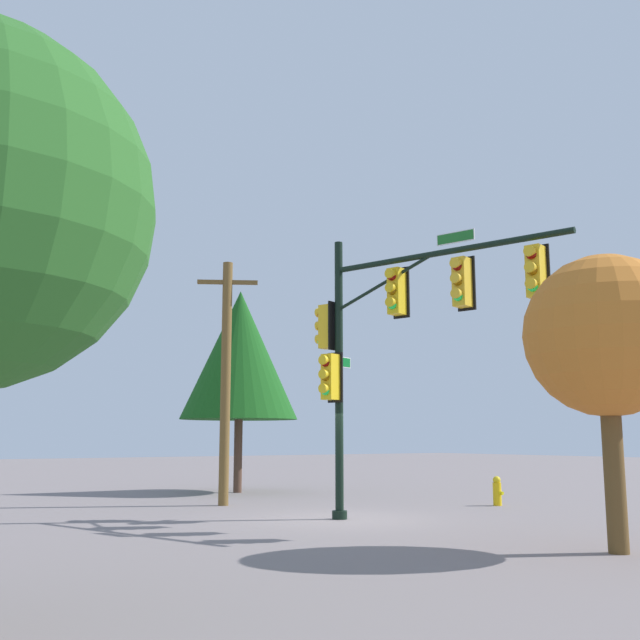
% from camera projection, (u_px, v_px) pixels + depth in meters
% --- Properties ---
extents(ground_plane, '(120.00, 120.00, 0.00)m').
position_uv_depth(ground_plane, '(340.00, 519.00, 17.81)').
color(ground_plane, slate).
extents(signal_pole_assembly, '(6.40, 2.54, 6.79)m').
position_uv_depth(signal_pole_assembly, '(393.00, 323.00, 17.48)').
color(signal_pole_assembly, black).
rests_on(signal_pole_assembly, ground_plane).
extents(utility_pole, '(1.01, 1.62, 7.14)m').
position_uv_depth(utility_pole, '(226.00, 377.00, 22.02)').
color(utility_pole, brown).
rests_on(utility_pole, ground_plane).
extents(fire_hydrant, '(0.33, 0.24, 0.83)m').
position_uv_depth(fire_hydrant, '(497.00, 491.00, 21.47)').
color(fire_hydrant, yellow).
rests_on(fire_hydrant, ground_plane).
extents(tree_mid, '(4.24, 4.24, 7.30)m').
position_uv_depth(tree_mid, '(240.00, 355.00, 27.34)').
color(tree_mid, '#4F3629').
rests_on(tree_mid, ground_plane).
extents(tree_far, '(2.84, 2.84, 5.11)m').
position_uv_depth(tree_far, '(606.00, 337.00, 13.05)').
color(tree_far, brown).
rests_on(tree_far, ground_plane).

